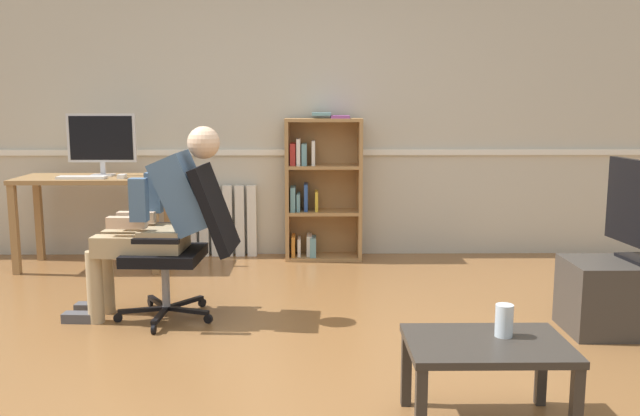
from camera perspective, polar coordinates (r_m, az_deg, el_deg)
ground_plane at (r=3.66m, az=-2.24°, el=-13.03°), size 18.00×18.00×0.00m
back_wall at (r=6.04m, az=-1.66°, el=8.80°), size 12.00×0.13×2.70m
computer_desk at (r=5.87m, az=-18.57°, el=1.35°), size 1.19×0.57×0.76m
imac_monitor at (r=5.89m, az=-17.89°, el=5.46°), size 0.56×0.14×0.51m
keyboard at (r=5.74m, az=-19.40°, el=2.45°), size 0.38×0.12×0.02m
computer_mouse at (r=5.66m, az=-16.31°, el=2.58°), size 0.06×0.10×0.03m
bookshelf at (r=5.89m, az=-0.08°, el=1.59°), size 0.66×0.29×1.27m
radiator at (r=6.08m, az=-8.73°, el=-1.07°), size 0.72×0.08×0.63m
office_chair at (r=4.33m, az=-11.10°, el=-2.44°), size 0.78×0.62×0.98m
person_seated at (r=4.35m, az=-13.41°, el=-0.79°), size 1.00×0.40×1.22m
coffee_table at (r=3.00m, az=13.85°, el=-11.82°), size 0.68×0.47×0.38m
drinking_glass at (r=3.03m, az=15.23°, el=-9.12°), size 0.08×0.08×0.14m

